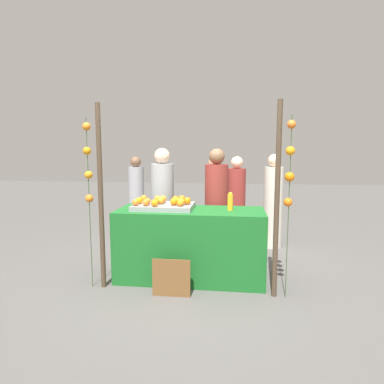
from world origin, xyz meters
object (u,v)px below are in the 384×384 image
juice_bottle (230,202)px  vendor_right (216,210)px  orange_0 (139,201)px  chalkboard_sign (171,278)px  orange_1 (148,201)px  stall_counter (190,244)px  vendor_left (163,209)px

juice_bottle → vendor_right: (-0.20, 0.61, -0.22)m
orange_0 → vendor_right: vendor_right is taller
chalkboard_sign → orange_1: bearing=126.9°
stall_counter → chalkboard_sign: size_ratio=4.15×
orange_1 → vendor_right: 1.07m
vendor_left → juice_bottle: bearing=-32.7°
vendor_left → vendor_right: vendor_left is taller
stall_counter → juice_bottle: 0.73m
orange_1 → chalkboard_sign: (0.39, -0.52, -0.77)m
orange_1 → vendor_left: size_ratio=0.05×
orange_0 → orange_1: (0.12, -0.02, -0.00)m
orange_1 → chalkboard_sign: orange_1 is taller
orange_0 → chalkboard_sign: orange_0 is taller
stall_counter → orange_0: size_ratio=22.63×
juice_bottle → chalkboard_sign: 1.14m
orange_0 → chalkboard_sign: bearing=-46.9°
orange_0 → stall_counter: bearing=0.0°
orange_0 → vendor_right: bearing=33.6°
stall_counter → vendor_left: bearing=127.4°
stall_counter → chalkboard_sign: 0.61m
juice_bottle → vendor_right: size_ratio=0.14×
orange_0 → juice_bottle: (1.14, 0.02, 0.00)m
stall_counter → orange_1: orange_1 is taller
vendor_left → orange_1: bearing=-93.7°
chalkboard_sign → vendor_left: size_ratio=0.27×
chalkboard_sign → juice_bottle: bearing=41.9°
chalkboard_sign → vendor_left: 1.36m
vendor_right → orange_0: bearing=-146.4°
orange_0 → chalkboard_sign: size_ratio=0.18×
stall_counter → chalkboard_sign: stall_counter is taller
orange_1 → vendor_left: 0.70m
stall_counter → orange_0: orange_0 is taller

